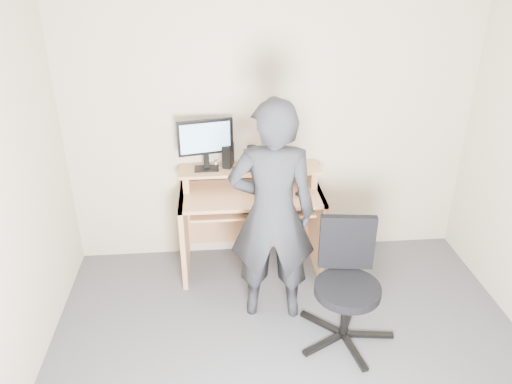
{
  "coord_description": "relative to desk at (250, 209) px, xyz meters",
  "views": [
    {
      "loc": [
        -0.49,
        -2.29,
        2.63
      ],
      "look_at": [
        -0.19,
        1.05,
        0.95
      ],
      "focal_mm": 35.0,
      "sensor_mm": 36.0,
      "label": 1
    }
  ],
  "objects": [
    {
      "name": "back_wall",
      "position": [
        0.2,
        0.22,
        0.7
      ],
      "size": [
        3.5,
        0.02,
        2.5
      ],
      "primitive_type": "cube",
      "color": "#BEAC97",
      "rests_on": "ground"
    },
    {
      "name": "desk",
      "position": [
        0.0,
        0.0,
        0.0
      ],
      "size": [
        1.2,
        0.6,
        0.91
      ],
      "color": "tan",
      "rests_on": "ground"
    },
    {
      "name": "monitor",
      "position": [
        -0.36,
        0.06,
        0.63
      ],
      "size": [
        0.46,
        0.13,
        0.44
      ],
      "rotation": [
        0.0,
        0.0,
        0.21
      ],
      "color": "black",
      "rests_on": "desk"
    },
    {
      "name": "external_drive",
      "position": [
        -0.18,
        0.11,
        0.46
      ],
      "size": [
        0.11,
        0.15,
        0.2
      ],
      "primitive_type": "cube",
      "rotation": [
        0.0,
        0.0,
        -0.33
      ],
      "color": "black",
      "rests_on": "desk"
    },
    {
      "name": "travel_mug",
      "position": [
        0.02,
        0.04,
        0.45
      ],
      "size": [
        0.1,
        0.1,
        0.18
      ],
      "primitive_type": "cylinder",
      "rotation": [
        0.0,
        0.0,
        -0.33
      ],
      "color": "#BCBCC1",
      "rests_on": "desk"
    },
    {
      "name": "smartphone",
      "position": [
        0.24,
        0.02,
        0.37
      ],
      "size": [
        0.08,
        0.14,
        0.01
      ],
      "primitive_type": "cube",
      "rotation": [
        0.0,
        0.0,
        -0.12
      ],
      "color": "black",
      "rests_on": "desk"
    },
    {
      "name": "charger",
      "position": [
        -0.12,
        0.0,
        0.38
      ],
      "size": [
        0.05,
        0.05,
        0.03
      ],
      "primitive_type": "cube",
      "rotation": [
        0.0,
        0.0,
        0.14
      ],
      "color": "black",
      "rests_on": "desk"
    },
    {
      "name": "headphones",
      "position": [
        -0.22,
        0.15,
        0.37
      ],
      "size": [
        0.18,
        0.18,
        0.06
      ],
      "primitive_type": "torus",
      "rotation": [
        0.26,
        0.0,
        0.2
      ],
      "color": "silver",
      "rests_on": "desk"
    },
    {
      "name": "keyboard",
      "position": [
        -0.1,
        -0.17,
        0.12
      ],
      "size": [
        0.49,
        0.29,
        0.03
      ],
      "primitive_type": "cube",
      "rotation": [
        0.0,
        0.0,
        -0.26
      ],
      "color": "black",
      "rests_on": "desk"
    },
    {
      "name": "mouse",
      "position": [
        0.41,
        -0.18,
        0.22
      ],
      "size": [
        0.11,
        0.09,
        0.04
      ],
      "primitive_type": "ellipsoid",
      "rotation": [
        0.0,
        0.0,
        0.33
      ],
      "color": "black",
      "rests_on": "desk"
    },
    {
      "name": "office_chair",
      "position": [
        0.61,
        -0.99,
        -0.06
      ],
      "size": [
        0.7,
        0.71,
        0.89
      ],
      "rotation": [
        0.0,
        0.0,
        -0.13
      ],
      "color": "black",
      "rests_on": "ground"
    },
    {
      "name": "person",
      "position": [
        0.11,
        -0.69,
        0.32
      ],
      "size": [
        0.67,
        0.48,
        1.74
      ],
      "primitive_type": "imported",
      "rotation": [
        0.0,
        0.0,
        3.04
      ],
      "color": "black",
      "rests_on": "ground"
    }
  ]
}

